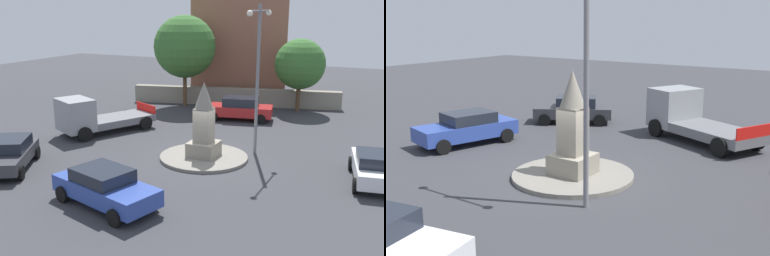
% 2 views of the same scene
% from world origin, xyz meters
% --- Properties ---
extents(ground_plane, '(80.00, 80.00, 0.00)m').
position_xyz_m(ground_plane, '(0.00, 0.00, 0.00)').
color(ground_plane, '#38383D').
extents(traffic_island, '(4.38, 4.38, 0.15)m').
position_xyz_m(traffic_island, '(0.00, 0.00, 0.08)').
color(traffic_island, gray).
rests_on(traffic_island, ground).
extents(monument, '(1.38, 1.38, 3.71)m').
position_xyz_m(monument, '(0.00, 0.00, 1.71)').
color(monument, gray).
rests_on(monument, traffic_island).
extents(streetlamp, '(3.30, 0.28, 7.47)m').
position_xyz_m(streetlamp, '(-1.90, 2.04, 4.56)').
color(streetlamp, slate).
rests_on(streetlamp, ground).
extents(car_blue_waiting, '(2.90, 4.74, 1.46)m').
position_xyz_m(car_blue_waiting, '(6.60, -1.13, 0.76)').
color(car_blue_waiting, '#2D479E').
rests_on(car_blue_waiting, ground).
extents(car_dark_grey_passing, '(4.41, 3.55, 1.43)m').
position_xyz_m(car_dark_grey_passing, '(5.18, -7.52, 0.75)').
color(car_dark_grey_passing, '#38383D').
rests_on(car_dark_grey_passing, ground).
extents(truck_grey_parked_right, '(6.04, 4.38, 2.26)m').
position_xyz_m(truck_grey_parked_right, '(-1.32, -7.72, 1.04)').
color(truck_grey_parked_right, gray).
rests_on(truck_grey_parked_right, ground).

